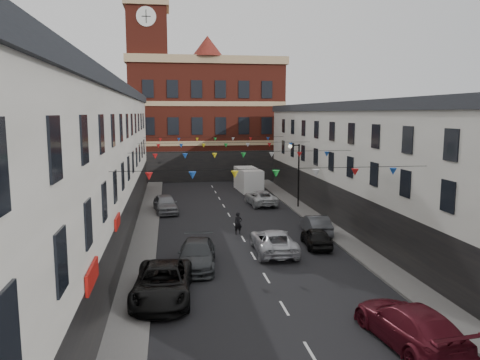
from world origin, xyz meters
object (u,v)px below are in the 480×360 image
car_right_d (316,237)px  moving_car (274,241)px  car_right_f (260,198)px  white_van (248,180)px  street_lamp (296,167)px  car_right_e (316,224)px  pedestrian (238,223)px  car_right_c (410,325)px  car_left_e (165,204)px  car_left_c (163,283)px  car_left_d (197,254)px

car_right_d → moving_car: size_ratio=0.72×
car_right_f → moving_car: size_ratio=0.94×
car_right_f → white_van: (0.20, 8.31, 0.58)m
street_lamp → car_right_f: (-2.95, 2.02, -3.20)m
street_lamp → car_right_e: size_ratio=1.38×
street_lamp → car_right_e: bearing=-96.3°
street_lamp → pedestrian: bearing=-127.8°
street_lamp → car_right_f: street_lamp is taller
car_right_e → moving_car: 5.74m
street_lamp → moving_car: street_lamp is taller
moving_car → car_right_c: bearing=103.3°
car_right_e → car_right_f: (-1.90, 11.46, -0.01)m
street_lamp → car_right_d: 13.25m
car_right_e → pedestrian: pedestrian is taller
street_lamp → white_van: street_lamp is taller
car_right_c → pedestrian: pedestrian is taller
car_right_f → car_right_c: bearing=86.1°
car_left_e → car_right_e: car_left_e is taller
white_van → car_right_c: bearing=-93.4°
car_left_c → car_right_f: car_left_c is taller
street_lamp → car_right_d: street_lamp is taller
street_lamp → car_right_c: street_lamp is taller
car_right_e → moving_car: bearing=48.3°
car_left_c → car_right_c: bearing=-28.0°
car_right_d → car_right_e: size_ratio=0.89×
car_left_e → car_right_e: 14.34m
car_left_d → car_right_c: car_right_c is taller
street_lamp → car_right_f: bearing=145.6°
street_lamp → car_right_c: 26.30m
car_left_e → pedestrian: 9.98m
car_left_d → pedestrian: size_ratio=3.19×
car_left_d → car_right_d: size_ratio=1.35×
moving_car → pedestrian: bearing=-69.9°
car_left_d → pedestrian: pedestrian is taller
street_lamp → car_left_e: street_lamp is taller
moving_car → pedestrian: 5.05m
car_right_c → moving_car: bearing=-85.1°
street_lamp → moving_car: (-5.14, -13.47, -3.16)m
car_right_d → moving_car: moving_car is taller
car_left_e → car_right_c: size_ratio=0.85×
car_right_f → car_left_e: bearing=9.3°
car_left_e → moving_car: bearing=-69.8°
car_right_d → car_left_d: bearing=24.5°
car_left_e → car_right_f: car_left_e is taller
car_right_e → car_right_f: size_ratio=0.86×
car_right_d → white_van: 23.03m
moving_car → white_van: bearing=-93.8°
white_van → moving_car: bearing=-99.3°
car_left_e → car_left_d: bearing=-90.3°
street_lamp → car_left_d: street_lamp is taller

